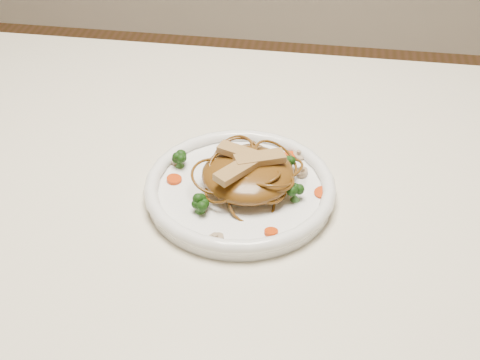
# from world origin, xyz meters

# --- Properties ---
(table) EXTENTS (1.20, 0.80, 0.75)m
(table) POSITION_xyz_m (0.00, 0.00, 0.65)
(table) COLOR silver
(table) RESTS_ON ground
(plate) EXTENTS (0.29, 0.29, 0.02)m
(plate) POSITION_xyz_m (0.02, -0.06, 0.76)
(plate) COLOR white
(plate) RESTS_ON table
(noodle_mound) EXTENTS (0.16, 0.16, 0.04)m
(noodle_mound) POSITION_xyz_m (0.03, -0.05, 0.79)
(noodle_mound) COLOR #5F3A12
(noodle_mound) RESTS_ON plate
(chicken_a) EXTENTS (0.07, 0.05, 0.01)m
(chicken_a) POSITION_xyz_m (0.05, -0.05, 0.81)
(chicken_a) COLOR tan
(chicken_a) RESTS_ON noodle_mound
(chicken_b) EXTENTS (0.07, 0.04, 0.01)m
(chicken_b) POSITION_xyz_m (0.02, -0.04, 0.81)
(chicken_b) COLOR tan
(chicken_b) RESTS_ON noodle_mound
(chicken_c) EXTENTS (0.06, 0.07, 0.01)m
(chicken_c) POSITION_xyz_m (0.02, -0.08, 0.81)
(chicken_c) COLOR tan
(chicken_c) RESTS_ON noodle_mound
(broccoli_0) EXTENTS (0.03, 0.03, 0.03)m
(broccoli_0) POSITION_xyz_m (0.08, -0.01, 0.78)
(broccoli_0) COLOR #17340A
(broccoli_0) RESTS_ON plate
(broccoli_1) EXTENTS (0.03, 0.03, 0.03)m
(broccoli_1) POSITION_xyz_m (-0.07, -0.02, 0.78)
(broccoli_1) COLOR #17340A
(broccoli_1) RESTS_ON plate
(broccoli_2) EXTENTS (0.03, 0.03, 0.03)m
(broccoli_2) POSITION_xyz_m (-0.02, -0.12, 0.78)
(broccoli_2) COLOR #17340A
(broccoli_2) RESTS_ON plate
(broccoli_3) EXTENTS (0.03, 0.03, 0.03)m
(broccoli_3) POSITION_xyz_m (0.10, -0.07, 0.78)
(broccoli_3) COLOR #17340A
(broccoli_3) RESTS_ON plate
(carrot_0) EXTENTS (0.02, 0.02, 0.00)m
(carrot_0) POSITION_xyz_m (0.09, 0.03, 0.77)
(carrot_0) COLOR red
(carrot_0) RESTS_ON plate
(carrot_1) EXTENTS (0.02, 0.02, 0.00)m
(carrot_1) POSITION_xyz_m (-0.07, -0.06, 0.77)
(carrot_1) COLOR red
(carrot_1) RESTS_ON plate
(carrot_2) EXTENTS (0.03, 0.03, 0.00)m
(carrot_2) POSITION_xyz_m (0.14, -0.05, 0.77)
(carrot_2) COLOR red
(carrot_2) RESTS_ON plate
(carrot_3) EXTENTS (0.03, 0.03, 0.00)m
(carrot_3) POSITION_xyz_m (-0.00, 0.02, 0.77)
(carrot_3) COLOR red
(carrot_3) RESTS_ON plate
(carrot_4) EXTENTS (0.02, 0.02, 0.00)m
(carrot_4) POSITION_xyz_m (0.08, -0.14, 0.77)
(carrot_4) COLOR red
(carrot_4) RESTS_ON plate
(mushroom_0) EXTENTS (0.03, 0.03, 0.01)m
(mushroom_0) POSITION_xyz_m (0.01, -0.17, 0.77)
(mushroom_0) COLOR tan
(mushroom_0) RESTS_ON plate
(mushroom_1) EXTENTS (0.03, 0.03, 0.01)m
(mushroom_1) POSITION_xyz_m (0.11, -0.01, 0.77)
(mushroom_1) COLOR tan
(mushroom_1) RESTS_ON plate
(mushroom_2) EXTENTS (0.03, 0.03, 0.01)m
(mushroom_2) POSITION_xyz_m (-0.08, -0.01, 0.77)
(mushroom_2) COLOR tan
(mushroom_2) RESTS_ON plate
(mushroom_3) EXTENTS (0.03, 0.03, 0.01)m
(mushroom_3) POSITION_xyz_m (0.10, 0.03, 0.77)
(mushroom_3) COLOR tan
(mushroom_3) RESTS_ON plate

